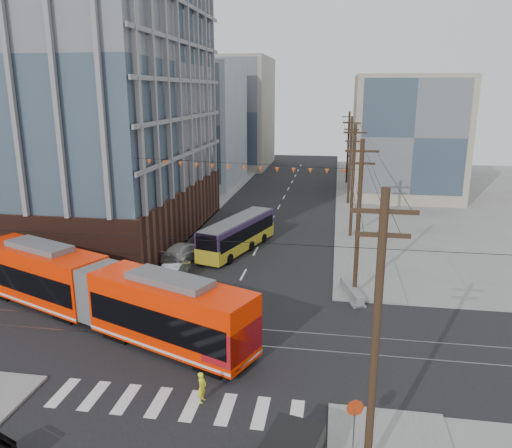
{
  "coord_description": "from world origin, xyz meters",
  "views": [
    {
      "loc": [
        6.91,
        -22.22,
        13.99
      ],
      "look_at": [
        1.4,
        11.65,
        4.81
      ],
      "focal_mm": 35.0,
      "sensor_mm": 36.0,
      "label": 1
    }
  ],
  "objects": [
    {
      "name": "parked_car_grey",
      "position": [
        -5.16,
        22.19,
        0.59
      ],
      "size": [
        2.91,
        4.56,
        1.17
      ],
      "primitive_type": "imported",
      "rotation": [
        0.0,
        0.0,
        3.39
      ],
      "color": "slate",
      "rests_on": "ground"
    },
    {
      "name": "parked_car_white",
      "position": [
        -5.66,
        16.7,
        0.75
      ],
      "size": [
        3.25,
        5.51,
        1.5
      ],
      "primitive_type": "imported",
      "rotation": [
        0.0,
        0.0,
        2.91
      ],
      "color": "silver",
      "rests_on": "ground"
    },
    {
      "name": "bg_bldg_nw_near",
      "position": [
        -17.0,
        52.0,
        9.0
      ],
      "size": [
        18.0,
        16.0,
        18.0
      ],
      "primitive_type": "cube",
      "color": "#8C99A5",
      "rests_on": "ground"
    },
    {
      "name": "utility_pole_near",
      "position": [
        8.5,
        -6.0,
        5.5
      ],
      "size": [
        0.3,
        0.3,
        11.0
      ],
      "primitive_type": "cylinder",
      "color": "black",
      "rests_on": "ground"
    },
    {
      "name": "streetcar",
      "position": [
        -7.03,
        4.25,
        2.06
      ],
      "size": [
        20.88,
        11.08,
        4.12
      ],
      "primitive_type": null,
      "rotation": [
        0.0,
        0.0,
        -0.4
      ],
      "color": "#FF2500",
      "rests_on": "ground"
    },
    {
      "name": "pedestrian",
      "position": [
        1.18,
        -2.58,
        0.75
      ],
      "size": [
        0.44,
        0.6,
        1.49
      ],
      "primitive_type": "imported",
      "rotation": [
        0.0,
        0.0,
        1.41
      ],
      "color": "yellow",
      "rests_on": "ground"
    },
    {
      "name": "utility_pole_far",
      "position": [
        8.5,
        56.0,
        5.5
      ],
      "size": [
        0.3,
        0.3,
        11.0
      ],
      "primitive_type": "cylinder",
      "color": "black",
      "rests_on": "ground"
    },
    {
      "name": "bg_bldg_ne_near",
      "position": [
        16.0,
        48.0,
        8.0
      ],
      "size": [
        14.0,
        14.0,
        16.0
      ],
      "primitive_type": "cube",
      "color": "gray",
      "rests_on": "ground"
    },
    {
      "name": "stop_sign",
      "position": [
        8.0,
        -5.07,
        1.17
      ],
      "size": [
        0.87,
        0.87,
        2.34
      ],
      "primitive_type": null,
      "rotation": [
        0.0,
        0.0,
        0.26
      ],
      "color": "#B83411",
      "rests_on": "ground"
    },
    {
      "name": "bg_bldg_nw_far",
      "position": [
        -14.0,
        72.0,
        10.0
      ],
      "size": [
        16.0,
        18.0,
        20.0
      ],
      "primitive_type": "cube",
      "color": "gray",
      "rests_on": "ground"
    },
    {
      "name": "office_building",
      "position": [
        -22.0,
        23.0,
        14.3
      ],
      "size": [
        30.0,
        25.0,
        28.6
      ],
      "primitive_type": "cube",
      "color": "#381E16",
      "rests_on": "ground"
    },
    {
      "name": "bg_bldg_ne_far",
      "position": [
        18.0,
        68.0,
        7.0
      ],
      "size": [
        16.0,
        16.0,
        14.0
      ],
      "primitive_type": "cube",
      "color": "#8C99A5",
      "rests_on": "ground"
    },
    {
      "name": "jersey_barrier",
      "position": [
        8.3,
        10.88,
        0.39
      ],
      "size": [
        1.89,
        3.94,
        0.77
      ],
      "primitive_type": "cube",
      "rotation": [
        0.0,
        0.0,
        0.28
      ],
      "color": "slate",
      "rests_on": "ground"
    },
    {
      "name": "parked_car_silver",
      "position": [
        -5.07,
        12.37,
        0.68
      ],
      "size": [
        1.53,
        4.18,
        1.37
      ],
      "primitive_type": "imported",
      "rotation": [
        0.0,
        0.0,
        3.16
      ],
      "color": "#A6A8B1",
      "rests_on": "ground"
    },
    {
      "name": "ground",
      "position": [
        0.0,
        0.0,
        0.0
      ],
      "size": [
        160.0,
        160.0,
        0.0
      ],
      "primitive_type": "plane",
      "color": "slate"
    },
    {
      "name": "city_bus",
      "position": [
        -1.64,
        20.03,
        1.51
      ],
      "size": [
        5.31,
        10.9,
        3.03
      ],
      "primitive_type": null,
      "rotation": [
        0.0,
        0.0,
        -0.29
      ],
      "color": "#2D1C40",
      "rests_on": "ground"
    }
  ]
}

